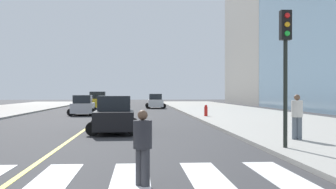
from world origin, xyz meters
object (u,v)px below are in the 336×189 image
Objects in this scene: car_white_third at (155,102)px; fire_hydrant at (206,111)px; traffic_light_near_corner at (286,51)px; pedestrian_waiting_east at (297,115)px; car_black_nearest at (114,116)px; pedestrian_crossing at (143,144)px; car_yellow_second at (98,101)px; car_silver_fourth at (83,106)px.

fire_hydrant is (3.14, -20.36, -0.27)m from car_white_third.
pedestrian_waiting_east is (1.32, 2.41, -2.28)m from traffic_light_near_corner.
car_black_nearest is at bearing -49.16° from traffic_light_near_corner.
pedestrian_crossing reaches higher than fire_hydrant.
car_yellow_second is 20.54m from fire_hydrant.
traffic_light_near_corner reaches higher than car_silver_fourth.
traffic_light_near_corner reaches higher than car_white_third.
car_white_third is 39.54m from traffic_light_near_corner.
traffic_light_near_corner is (6.15, -7.12, 2.56)m from car_black_nearest.
traffic_light_near_corner is 7.36m from pedestrian_crossing.
car_yellow_second is 1.02× the size of traffic_light_near_corner.
pedestrian_crossing is at bearing 45.14° from traffic_light_near_corner.
car_yellow_second reaches higher than car_white_third.
car_silver_fourth is at bearing -67.51° from traffic_light_near_corner.
car_black_nearest is at bearing 141.00° from pedestrian_crossing.
car_silver_fourth is at bearing -79.16° from car_black_nearest.
car_black_nearest is 30.00m from car_yellow_second.
car_black_nearest is 32.41m from car_white_third.
pedestrian_crossing is at bearing -102.28° from fire_hydrant.
fire_hydrant is at bearing -62.75° from car_yellow_second.
car_silver_fourth is 25.75m from traffic_light_near_corner.
car_yellow_second reaches higher than fire_hydrant.
traffic_light_near_corner is 19.21m from fire_hydrant.
traffic_light_near_corner is at bearing 94.31° from car_white_third.
car_yellow_second reaches higher than pedestrian_crossing.
car_yellow_second is 42.09m from pedestrian_crossing.
car_white_third is at bearing 132.27° from pedestrian_crossing.
pedestrian_crossing is at bearing -116.35° from pedestrian_waiting_east.
car_black_nearest is 1.04× the size of car_silver_fourth.
car_yellow_second reaches higher than car_black_nearest.
car_silver_fourth is (-6.99, -15.69, -0.02)m from car_white_third.
traffic_light_near_corner reaches higher than fire_hydrant.
pedestrian_waiting_east is (6.20, 7.31, 0.23)m from pedestrian_crossing.
car_silver_fourth is 2.23× the size of pedestrian_waiting_east.
traffic_light_near_corner is at bearing -104.75° from pedestrian_waiting_east.
car_silver_fourth is at bearing 155.21° from fire_hydrant.
car_silver_fourth is at bearing 144.72° from pedestrian_crossing.
car_black_nearest reaches higher than car_silver_fourth.
car_white_third is 2.27× the size of pedestrian_waiting_east.
pedestrian_crossing is at bearing -81.74° from car_silver_fourth.
car_black_nearest is at bearing -118.61° from fire_hydrant.
pedestrian_waiting_east is at bearing -86.57° from fire_hydrant.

